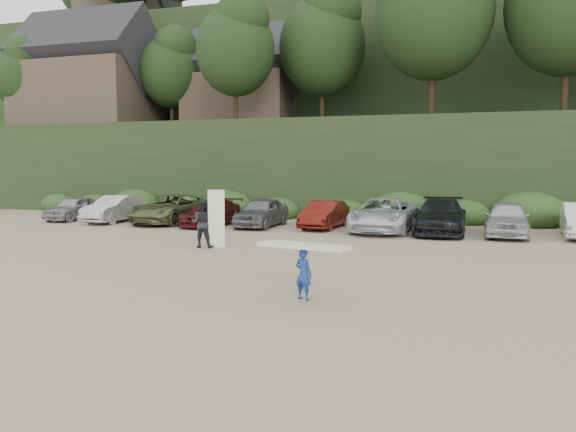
% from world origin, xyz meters
% --- Properties ---
extents(ground, '(120.00, 120.00, 0.00)m').
position_xyz_m(ground, '(0.00, 0.00, 0.00)').
color(ground, tan).
rests_on(ground, ground).
extents(hillside_backdrop, '(90.00, 41.50, 28.00)m').
position_xyz_m(hillside_backdrop, '(-0.26, 35.93, 11.22)').
color(hillside_backdrop, black).
rests_on(hillside_backdrop, ground).
extents(parked_cars, '(39.49, 6.07, 1.63)m').
position_xyz_m(parked_cars, '(2.46, 10.06, 0.77)').
color(parked_cars, '#99989D').
rests_on(parked_cars, ground).
extents(child_surfer, '(2.35, 1.05, 1.36)m').
position_xyz_m(child_surfer, '(1.20, -4.28, 0.93)').
color(child_surfer, navy).
rests_on(child_surfer, ground).
extents(adult_surfer, '(1.42, 0.82, 2.27)m').
position_xyz_m(adult_surfer, '(-4.87, 2.61, 0.98)').
color(adult_surfer, black).
rests_on(adult_surfer, ground).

